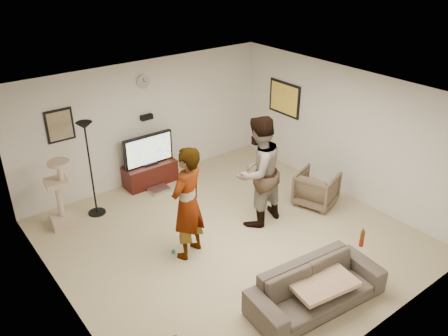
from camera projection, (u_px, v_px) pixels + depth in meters
floor at (230, 238)px, 7.83m from camera, size 5.50×5.50×0.02m
ceiling at (231, 96)px, 6.69m from camera, size 5.50×5.50×0.02m
wall_back at (146, 122)px, 9.20m from camera, size 5.50×0.04×2.50m
wall_front at (377, 259)px, 5.32m from camera, size 5.50×0.04×2.50m
wall_left at (59, 234)px, 5.76m from camera, size 0.04×5.50×2.50m
wall_right at (343, 132)px, 8.76m from camera, size 0.04×5.50×2.50m
wall_clock at (143, 81)px, 8.80m from camera, size 0.26×0.04×0.26m
wall_speaker at (147, 117)px, 9.10m from camera, size 0.25×0.10×0.10m
picture_back at (60, 126)px, 8.11m from camera, size 0.42×0.03×0.52m
picture_right at (284, 99)px, 9.76m from camera, size 0.03×0.78×0.62m
tv_stand at (150, 174)px, 9.43m from camera, size 1.09×0.45×0.45m
console_box at (159, 190)px, 9.22m from camera, size 0.40×0.30×0.07m
tv at (148, 150)px, 9.18m from camera, size 1.06×0.08×0.63m
tv_screen at (149, 150)px, 9.15m from camera, size 0.98×0.01×0.55m
floor_lamp at (91, 170)px, 8.11m from camera, size 0.32×0.32×1.79m
cat_tree at (58, 194)px, 7.87m from camera, size 0.45×0.45×1.27m
person_left at (188, 204)px, 7.01m from camera, size 0.80×0.67×1.88m
person_right at (258, 172)px, 7.82m from camera, size 1.06×0.87×2.00m
sofa at (316, 287)px, 6.29m from camera, size 2.04×0.97×0.58m
throw_blanket at (320, 280)px, 6.27m from camera, size 1.00×0.83×0.06m
beer_bottle at (362, 239)px, 6.60m from camera, size 0.06×0.06×0.25m
armchair at (317, 188)px, 8.67m from camera, size 0.91×0.90×0.66m
toy_ball at (173, 251)px, 7.43m from camera, size 0.07×0.07×0.07m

